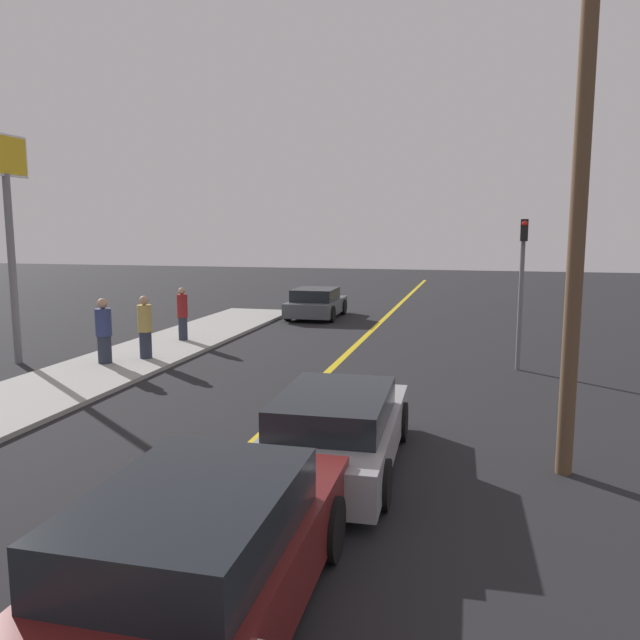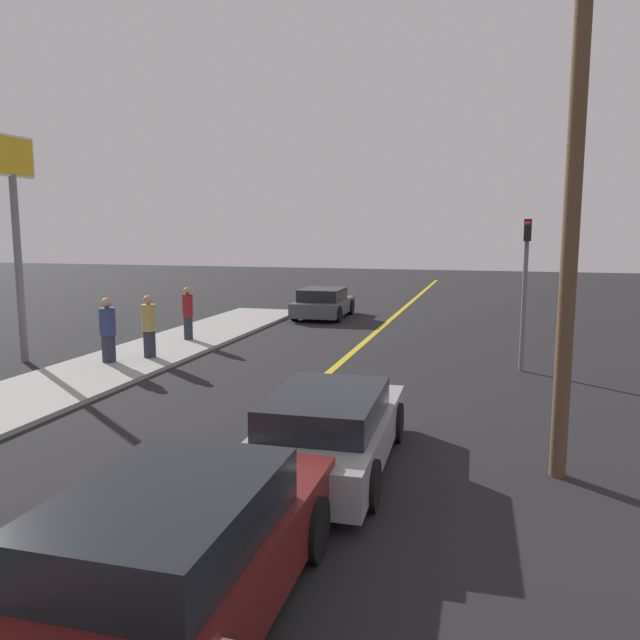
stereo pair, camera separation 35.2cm
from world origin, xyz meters
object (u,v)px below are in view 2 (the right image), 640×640
Objects in this scene: pedestrian_mid_group at (108,330)px; traffic_light at (525,279)px; pedestrian_far_standing at (149,327)px; car_ahead_center at (177,556)px; pedestrian_by_sign at (188,313)px; car_far_distant at (329,429)px; utility_pole at (571,222)px; car_parked_left_lot at (323,303)px; roadside_sign at (14,200)px.

traffic_light reaches higher than pedestrian_mid_group.
traffic_light reaches higher than pedestrian_far_standing.
pedestrian_by_sign reaches higher than car_ahead_center.
car_far_distant is 4.66m from utility_pole.
utility_pole is at bearing -39.23° from pedestrian_by_sign.
car_parked_left_lot is at bearing 132.47° from traffic_light.
car_parked_left_lot is 0.99× the size of traffic_light.
car_far_distant is at bearing 84.80° from car_ahead_center.
pedestrian_by_sign is (-6.81, 13.35, 0.27)m from car_ahead_center.
car_far_distant is 0.60× the size of utility_pole.
utility_pole is (0.25, -7.12, 1.34)m from traffic_light.
traffic_light is at bearing 8.02° from pedestrian_far_standing.
car_far_distant is (0.34, 4.16, -0.08)m from car_ahead_center.
car_parked_left_lot is at bearing 73.50° from pedestrian_mid_group.
roadside_sign is 14.36m from utility_pole.
car_far_distant is at bearing -75.27° from car_parked_left_lot.
pedestrian_far_standing reaches higher than car_far_distant.
car_ahead_center is 12.32m from pedestrian_far_standing.
pedestrian_mid_group is at bearing 126.47° from car_ahead_center.
roadside_sign reaches higher than pedestrian_far_standing.
car_ahead_center is at bearing -106.30° from traffic_light.
pedestrian_by_sign is 0.23× the size of utility_pole.
car_parked_left_lot is 0.63× the size of roadside_sign.
pedestrian_by_sign is at bearing 140.77° from utility_pole.
car_far_distant is 9.31m from pedestrian_far_standing.
traffic_light is 7.25m from utility_pole.
car_far_distant is at bearing -170.14° from utility_pole.
car_parked_left_lot is 12.73m from roadside_sign.
pedestrian_by_sign is at bearing 116.50° from car_ahead_center.
car_ahead_center is 12.03m from pedestrian_mid_group.
pedestrian_by_sign is at bearing 52.29° from roadside_sign.
pedestrian_by_sign reaches higher than car_far_distant.
pedestrian_mid_group is at bearing 142.58° from car_far_distant.
pedestrian_by_sign is at bearing 83.51° from pedestrian_mid_group.
car_far_distant is at bearing -42.61° from pedestrian_far_standing.
car_parked_left_lot is at bearing 116.96° from utility_pole.
utility_pole is (7.83, -15.40, 3.15)m from car_parked_left_lot.
pedestrian_mid_group is 0.23× the size of utility_pole.
utility_pole is (13.55, -4.70, -0.68)m from roadside_sign.
traffic_light is at bearing 10.32° from roadside_sign.
traffic_light is at bearing 73.16° from car_ahead_center.
car_parked_left_lot is (-4.12, 20.15, -0.09)m from car_ahead_center.
pedestrian_far_standing is 1.02× the size of pedestrian_by_sign.
pedestrian_mid_group and pedestrian_far_standing have the same top height.
traffic_light is (10.28, -1.48, 1.45)m from pedestrian_by_sign.
car_far_distant is 12.08m from roadside_sign.
pedestrian_mid_group is 4.33m from roadside_sign.
utility_pole is (10.53, -8.60, 2.79)m from pedestrian_by_sign.
car_ahead_center is 20.56m from car_parked_left_lot.
roadside_sign is at bearing -127.71° from pedestrian_by_sign.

